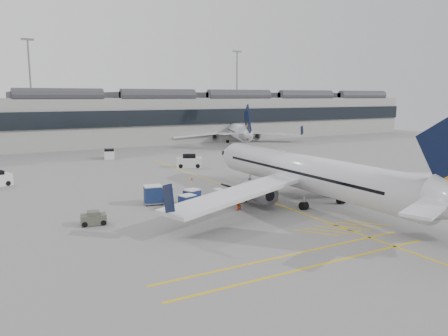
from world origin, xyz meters
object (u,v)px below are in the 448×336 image
ramp_agent_a (241,194)px  pushback_tug (94,219)px  belt_loader (229,197)px  ramp_agent_b (237,200)px  airliner_main (312,174)px  baggage_cart_a (187,202)px

ramp_agent_a → pushback_tug: bearing=133.8°
ramp_agent_a → pushback_tug: size_ratio=0.67×
belt_loader → ramp_agent_b: 3.04m
belt_loader → ramp_agent_a: (1.63, 0.11, 0.18)m
airliner_main → baggage_cart_a: 13.71m
ramp_agent_a → airliner_main: bearing=-86.7°
baggage_cart_a → belt_loader: bearing=-7.0°
airliner_main → pushback_tug: 22.78m
airliner_main → ramp_agent_b: (-8.46, 1.47, -2.14)m
belt_loader → baggage_cart_a: bearing=177.9°
airliner_main → ramp_agent_b: bearing=170.5°
airliner_main → pushback_tug: airliner_main is taller
belt_loader → baggage_cart_a: size_ratio=2.97×
baggage_cart_a → pushback_tug: (-9.39, -0.37, -0.31)m
ramp_agent_a → ramp_agent_b: (-2.37, -3.03, 0.19)m
belt_loader → ramp_agent_b: bearing=-113.5°
airliner_main → belt_loader: size_ratio=7.51×
airliner_main → ramp_agent_a: airliner_main is taller
pushback_tug → belt_loader: bearing=13.1°
ramp_agent_b → pushback_tug: size_ratio=0.83×
belt_loader → ramp_agent_a: size_ratio=3.33×
airliner_main → baggage_cart_a: (-13.00, 3.72, -2.27)m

